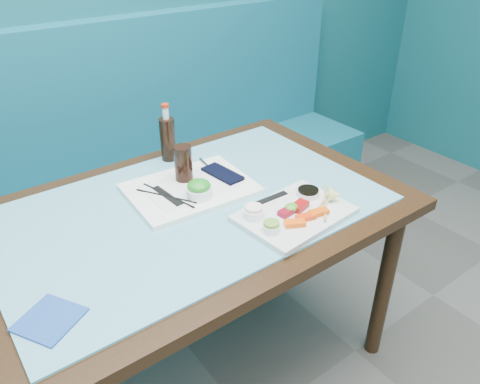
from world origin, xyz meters
TOP-DOWN VIEW (x-y plane):
  - booth_bench at (0.00, 2.29)m, footprint 3.00×0.56m
  - dining_table at (0.00, 1.45)m, footprint 1.40×0.90m
  - glass_top at (0.00, 1.45)m, footprint 1.22×0.76m
  - sashimi_plate at (0.23, 1.20)m, footprint 0.37×0.28m
  - salmon_left at (0.18, 1.15)m, footprint 0.07×0.06m
  - salmon_mid at (0.23, 1.15)m, footprint 0.06×0.04m
  - salmon_right at (0.28, 1.15)m, footprint 0.07×0.04m
  - tuna_left at (0.20, 1.21)m, footprint 0.06×0.04m
  - tuna_right at (0.26, 1.21)m, footprint 0.07×0.05m
  - seaweed_garnish at (0.23, 1.21)m, footprint 0.06×0.05m
  - ramekin_wasabi at (0.11, 1.17)m, footprint 0.07×0.07m
  - wasabi_fill at (0.11, 1.17)m, footprint 0.06×0.06m
  - ramekin_ginger at (0.11, 1.26)m, footprint 0.07×0.07m
  - ginger_fill at (0.11, 1.26)m, footprint 0.06×0.06m
  - soy_dish at (0.34, 1.25)m, footprint 0.08×0.08m
  - soy_fill at (0.34, 1.25)m, footprint 0.09×0.09m
  - lemon_wedge at (0.38, 1.17)m, footprint 0.06×0.06m
  - chopstick_sleeve at (0.22, 1.31)m, footprint 0.14×0.02m
  - wooden_chopstick_a at (0.34, 1.19)m, footprint 0.19×0.09m
  - wooden_chopstick_b at (0.35, 1.19)m, footprint 0.18×0.17m
  - serving_tray at (0.05, 1.54)m, footprint 0.43×0.33m
  - paper_placemat at (0.05, 1.54)m, footprint 0.30×0.21m
  - seaweed_bowl at (0.04, 1.46)m, footprint 0.10×0.10m
  - seaweed_salad at (0.04, 1.46)m, footprint 0.08×0.08m
  - cola_glass at (0.06, 1.59)m, footprint 0.07×0.07m
  - navy_pouch at (0.19, 1.54)m, footprint 0.09×0.17m
  - fork at (0.18, 1.64)m, footprint 0.02×0.09m
  - black_chopstick_a at (-0.05, 1.53)m, footprint 0.12×0.20m
  - black_chopstick_b at (-0.04, 1.53)m, footprint 0.07×0.23m
  - tray_sleeve at (-0.04, 1.53)m, footprint 0.04×0.15m
  - cola_bottle_body at (0.11, 1.79)m, footprint 0.07×0.07m
  - cola_bottle_neck at (0.11, 1.79)m, footprint 0.03×0.03m
  - cola_bottle_cap at (0.11, 1.79)m, footprint 0.03×0.03m
  - blue_napkin at (-0.52, 1.22)m, footprint 0.18×0.18m

SIDE VIEW (x-z plane):
  - booth_bench at x=0.00m, z-range -0.21..0.96m
  - dining_table at x=0.00m, z-range 0.29..1.04m
  - glass_top at x=0.00m, z-range 0.75..0.76m
  - blue_napkin at x=-0.52m, z-range 0.76..0.76m
  - serving_tray at x=0.05m, z-range 0.76..0.77m
  - sashimi_plate at x=0.23m, z-range 0.76..0.78m
  - paper_placemat at x=0.05m, z-range 0.77..0.78m
  - tray_sleeve at x=-0.04m, z-range 0.77..0.78m
  - black_chopstick_a at x=-0.05m, z-range 0.77..0.78m
  - black_chopstick_b at x=-0.04m, z-range 0.77..0.78m
  - chopstick_sleeve at x=0.22m, z-range 0.78..0.78m
  - fork at x=0.18m, z-range 0.77..0.78m
  - wooden_chopstick_a at x=0.34m, z-range 0.78..0.78m
  - navy_pouch at x=0.19m, z-range 0.77..0.79m
  - wooden_chopstick_b at x=0.35m, z-range 0.78..0.78m
  - salmon_mid at x=0.23m, z-range 0.78..0.79m
  - salmon_right at x=0.28m, z-range 0.78..0.79m
  - salmon_left at x=0.18m, z-range 0.78..0.79m
  - soy_dish at x=0.34m, z-range 0.78..0.79m
  - tuna_left at x=0.20m, z-range 0.78..0.79m
  - tuna_right at x=0.26m, z-range 0.78..0.80m
  - ramekin_wasabi at x=0.11m, z-range 0.78..0.80m
  - seaweed_garnish at x=0.23m, z-range 0.78..0.80m
  - ramekin_ginger at x=0.11m, z-range 0.78..0.80m
  - seaweed_bowl at x=0.04m, z-range 0.77..0.81m
  - soy_fill at x=0.34m, z-range 0.79..0.80m
  - lemon_wedge at x=0.38m, z-range 0.78..0.82m
  - wasabi_fill at x=0.11m, z-range 0.80..0.81m
  - ginger_fill at x=0.11m, z-range 0.80..0.81m
  - seaweed_salad at x=0.04m, z-range 0.80..0.83m
  - cola_glass at x=0.06m, z-range 0.77..0.90m
  - cola_bottle_body at x=0.11m, z-range 0.76..0.92m
  - cola_bottle_neck at x=0.11m, z-range 0.92..0.97m
  - cola_bottle_cap at x=0.11m, z-range 0.97..0.98m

